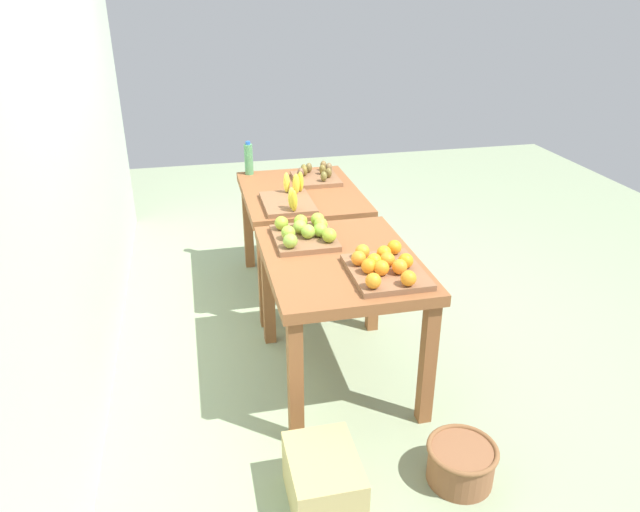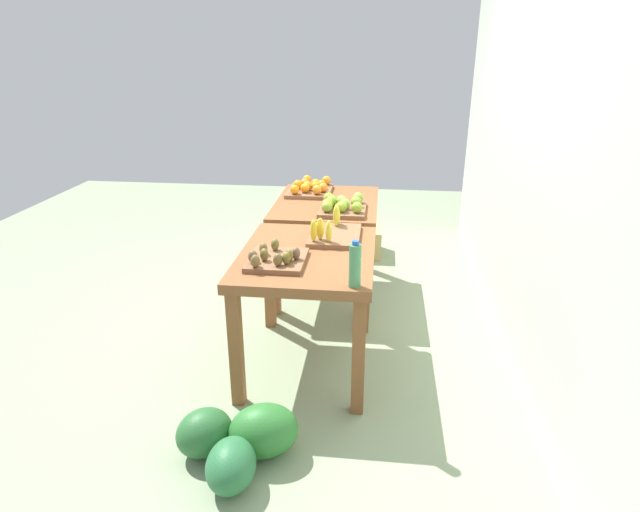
% 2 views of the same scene
% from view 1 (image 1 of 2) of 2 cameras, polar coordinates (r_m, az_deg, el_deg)
% --- Properties ---
extents(ground_plane, '(8.00, 8.00, 0.00)m').
position_cam_1_polar(ground_plane, '(3.99, -0.16, -6.77)').
color(ground_plane, gray).
extents(back_wall, '(4.40, 0.12, 3.00)m').
position_cam_1_polar(back_wall, '(3.41, -23.51, 12.83)').
color(back_wall, silver).
rests_on(back_wall, ground_plane).
extents(display_table_left, '(1.04, 0.80, 0.77)m').
position_cam_1_polar(display_table_left, '(3.19, 2.01, -1.98)').
color(display_table_left, brown).
rests_on(display_table_left, ground_plane).
extents(display_table_right, '(1.04, 0.80, 0.77)m').
position_cam_1_polar(display_table_right, '(4.19, -1.84, 4.89)').
color(display_table_right, brown).
rests_on(display_table_right, ground_plane).
extents(orange_bin, '(0.45, 0.36, 0.11)m').
position_cam_1_polar(orange_bin, '(2.96, 6.24, -1.04)').
color(orange_bin, brown).
rests_on(orange_bin, display_table_left).
extents(apple_bin, '(0.40, 0.34, 0.11)m').
position_cam_1_polar(apple_bin, '(3.33, -1.46, 2.28)').
color(apple_bin, brown).
rests_on(apple_bin, display_table_left).
extents(banana_crate, '(0.45, 0.32, 0.17)m').
position_cam_1_polar(banana_crate, '(3.87, -2.99, 5.48)').
color(banana_crate, brown).
rests_on(banana_crate, display_table_right).
extents(kiwi_bin, '(0.36, 0.32, 0.10)m').
position_cam_1_polar(kiwi_bin, '(4.36, -0.40, 7.74)').
color(kiwi_bin, brown).
rests_on(kiwi_bin, display_table_right).
extents(water_bottle, '(0.06, 0.06, 0.25)m').
position_cam_1_polar(water_bottle, '(4.51, -6.90, 9.30)').
color(water_bottle, '#4C8C59').
rests_on(water_bottle, display_table_right).
extents(watermelon_pile, '(0.57, 0.69, 0.27)m').
position_cam_1_polar(watermelon_pile, '(5.27, -1.29, 3.07)').
color(watermelon_pile, '#296B3C').
rests_on(watermelon_pile, ground_plane).
extents(wicker_basket, '(0.33, 0.33, 0.19)m').
position_cam_1_polar(wicker_basket, '(2.95, 13.46, -18.81)').
color(wicker_basket, brown).
rests_on(wicker_basket, ground_plane).
extents(cardboard_produce_box, '(0.40, 0.30, 0.27)m').
position_cam_1_polar(cardboard_produce_box, '(2.75, 0.33, -20.93)').
color(cardboard_produce_box, tan).
rests_on(cardboard_produce_box, ground_plane).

